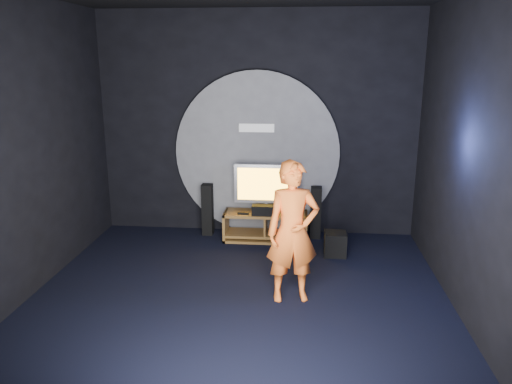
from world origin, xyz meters
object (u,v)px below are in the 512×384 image
tower_speaker_left (208,210)px  subwoofer (335,244)px  media_console (266,228)px  tower_speaker_right (316,213)px  tv (266,186)px  player (293,232)px

tower_speaker_left → subwoofer: (2.00, -0.71, -0.24)m
media_console → subwoofer: media_console is taller
tower_speaker_left → subwoofer: bearing=-19.6°
media_console → subwoofer: size_ratio=3.77×
tower_speaker_right → tower_speaker_left: bearing=-180.0°
tower_speaker_left → tower_speaker_right: 1.73m
tower_speaker_right → tv: bearing=-171.3°
tower_speaker_left → player: player is taller
tower_speaker_left → tower_speaker_right: bearing=0.0°
media_console → subwoofer: (1.04, -0.53, -0.02)m
tower_speaker_left → subwoofer: 2.14m
tower_speaker_right → player: (-0.32, -2.12, 0.42)m
tower_speaker_left → player: 2.58m
media_console → tower_speaker_right: (0.77, 0.19, 0.22)m
tv → tower_speaker_left: (-0.95, 0.12, -0.44)m
media_console → player: size_ratio=0.78×
media_console → player: (0.45, -1.93, 0.64)m
media_console → tower_speaker_right: bearing=13.5°
subwoofer → player: size_ratio=0.21×
media_console → tv: bearing=96.4°
media_console → tower_speaker_left: 1.00m
tv → subwoofer: size_ratio=2.86×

